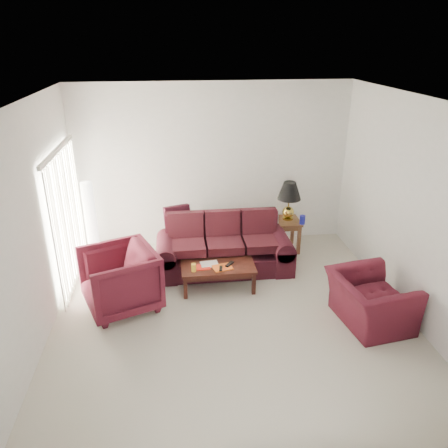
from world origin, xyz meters
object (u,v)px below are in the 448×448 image
Objects in this scene: end_table at (284,235)px; floor_lamp at (91,221)px; coffee_table at (218,277)px; armchair_right at (370,301)px; armchair_left at (120,279)px; sofa at (224,245)px.

floor_lamp is (-3.47, 0.09, 0.43)m from end_table.
end_table reaches higher than coffee_table.
armchair_right is (4.08, -2.45, -0.38)m from floor_lamp.
floor_lamp is 1.42× the size of armchair_left.
end_table is 0.52× the size of coffee_table.
coffee_table is at bearing -138.26° from end_table.
floor_lamp reaches higher than sofa.
floor_lamp is 1.79m from armchair_left.
coffee_table is at bearing 51.44° from armchair_right.
floor_lamp is 1.26× the size of coffee_table.
floor_lamp reaches higher than end_table.
armchair_right is at bearing -30.98° from floor_lamp.
armchair_left is at bearing -151.09° from end_table.
sofa is 2.23× the size of armchair_left.
end_table is at bearing 65.07° from coffee_table.
armchair_right reaches higher than end_table.
armchair_right is at bearing -6.66° from coffee_table.
floor_lamp is at bearing 162.42° from sofa.
floor_lamp is at bearing 178.56° from end_table.
end_table is (1.20, 0.63, -0.17)m from sofa.
floor_lamp is at bearing 50.45° from armchair_right.
armchair_left is at bearing -150.19° from sofa.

